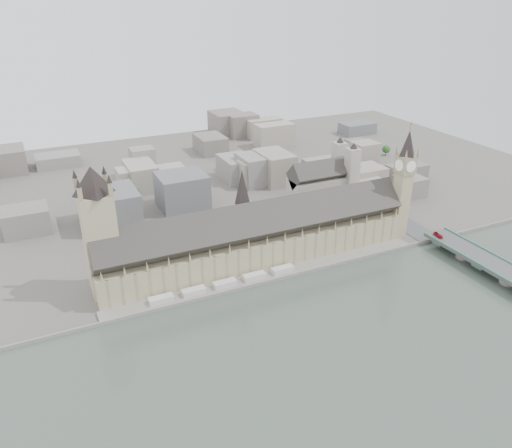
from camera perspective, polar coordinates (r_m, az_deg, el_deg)
name	(u,v)px	position (r m, az deg, el deg)	size (l,w,h in m)	color
ground	(267,272)	(406.76, 1.31, -5.54)	(900.00, 900.00, 0.00)	#595651
river_thames	(403,414)	(299.52, 16.45, -20.10)	(600.00, 600.00, 0.00)	#445046
embankment_wall	(276,280)	(394.58, 2.29, -6.36)	(600.00, 1.50, 3.00)	gray
river_terrace	(272,276)	(400.52, 1.79, -5.92)	(270.00, 15.00, 2.00)	gray
terrace_tents	(225,284)	(385.34, -3.59, -6.80)	(118.00, 7.00, 4.00)	silver
palace_of_westminster	(257,238)	(411.34, 0.12, -1.55)	(265.00, 40.73, 55.44)	tan
elizabeth_tower	(404,177)	(460.65, 16.54, 5.16)	(17.00, 17.00, 107.50)	tan
victoria_tower	(99,226)	(372.68, -17.52, -0.24)	(30.00, 30.00, 100.00)	tan
central_tower	(242,197)	(398.18, -1.57, 3.07)	(13.00, 13.00, 48.00)	#998C69
westminster_bridge	(500,273)	(440.06, 26.14, -5.07)	(25.00, 325.00, 10.25)	#474749
westminster_abbey	(323,185)	(520.75, 7.64, 4.43)	(68.00, 36.00, 64.00)	gray
city_skyline_inland	(177,164)	(608.95, -9.07, 6.83)	(720.00, 360.00, 38.00)	gray
park_trees	(228,236)	(447.64, -3.26, -1.43)	(110.00, 30.00, 15.00)	#1E4E1C
red_bus_north	(438,235)	(468.08, 20.10, -1.22)	(2.47, 10.56, 2.94)	red
car_approach	(394,204)	(525.31, 15.47, 2.23)	(1.83, 4.50, 1.31)	gray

